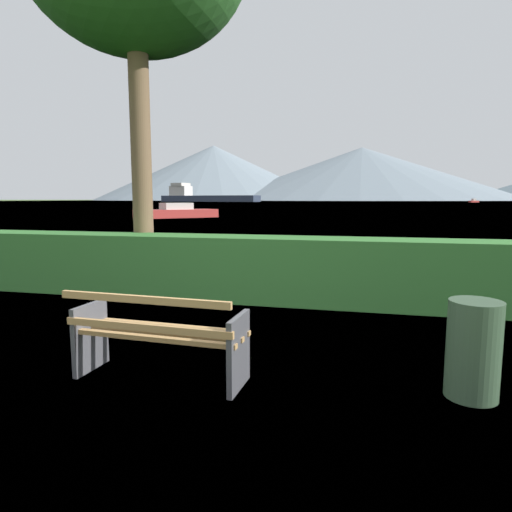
{
  "coord_description": "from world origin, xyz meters",
  "views": [
    {
      "loc": [
        1.81,
        -3.7,
        1.7
      ],
      "look_at": [
        0.0,
        3.85,
        0.69
      ],
      "focal_mm": 30.78,
      "sensor_mm": 36.0,
      "label": 1
    }
  ],
  "objects_px": {
    "cargo_ship_large": "(202,196)",
    "tender_far": "(474,201)",
    "fishing_boat_near": "(176,212)",
    "trash_bin": "(473,349)",
    "park_bench": "(158,337)"
  },
  "relations": [
    {
      "from": "cargo_ship_large",
      "to": "fishing_boat_near",
      "type": "bearing_deg",
      "value": -70.1
    },
    {
      "from": "park_bench",
      "to": "fishing_boat_near",
      "type": "relative_size",
      "value": 0.24
    },
    {
      "from": "fishing_boat_near",
      "to": "cargo_ship_large",
      "type": "bearing_deg",
      "value": 109.9
    },
    {
      "from": "fishing_boat_near",
      "to": "tender_far",
      "type": "distance_m",
      "value": 201.16
    },
    {
      "from": "tender_far",
      "to": "fishing_boat_near",
      "type": "bearing_deg",
      "value": -109.69
    },
    {
      "from": "tender_far",
      "to": "cargo_ship_large",
      "type": "bearing_deg",
      "value": 169.71
    },
    {
      "from": "park_bench",
      "to": "cargo_ship_large",
      "type": "relative_size",
      "value": 0.03
    },
    {
      "from": "park_bench",
      "to": "tender_far",
      "type": "height_order",
      "value": "tender_far"
    },
    {
      "from": "trash_bin",
      "to": "tender_far",
      "type": "relative_size",
      "value": 0.17
    },
    {
      "from": "park_bench",
      "to": "trash_bin",
      "type": "xyz_separation_m",
      "value": [
        2.78,
        0.3,
        0.0
      ]
    },
    {
      "from": "cargo_ship_large",
      "to": "tender_far",
      "type": "xyz_separation_m",
      "value": [
        145.92,
        -26.5,
        -2.56
      ]
    },
    {
      "from": "cargo_ship_large",
      "to": "fishing_boat_near",
      "type": "height_order",
      "value": "cargo_ship_large"
    },
    {
      "from": "fishing_boat_near",
      "to": "park_bench",
      "type": "bearing_deg",
      "value": -66.53
    },
    {
      "from": "park_bench",
      "to": "tender_far",
      "type": "bearing_deg",
      "value": 76.6
    },
    {
      "from": "cargo_ship_large",
      "to": "tender_far",
      "type": "distance_m",
      "value": 148.33
    }
  ]
}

